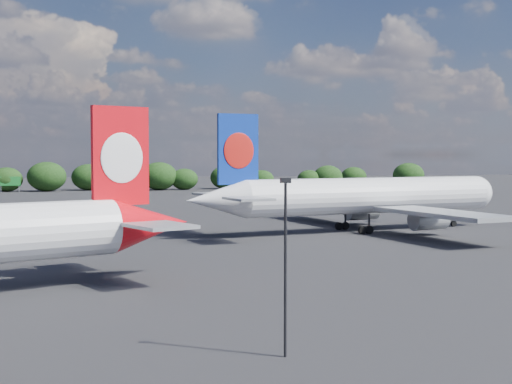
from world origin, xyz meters
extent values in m
plane|color=black|center=(0.00, 60.00, 0.00)|extent=(500.00, 500.00, 0.00)
cone|color=red|center=(8.83, 22.27, 4.72)|extent=(8.79, 7.27, 4.72)
cube|color=red|center=(6.22, 21.17, 10.76)|extent=(4.97, 2.44, 8.50)
ellipsoid|color=white|center=(6.33, 20.91, 10.59)|extent=(3.73, 1.71, 4.34)
ellipsoid|color=white|center=(6.11, 21.43, 10.59)|extent=(3.73, 1.71, 4.34)
cube|color=gray|center=(9.10, 16.75, 5.10)|extent=(6.11, 6.86, 0.28)
cube|color=gray|center=(5.09, 26.33, 5.10)|extent=(6.11, 6.86, 0.28)
cylinder|color=white|center=(42.45, 53.18, 5.08)|extent=(38.83, 12.54, 5.08)
sphere|color=white|center=(61.37, 56.96, 5.08)|extent=(5.97, 5.97, 5.08)
cone|color=white|center=(19.55, 48.60, 5.08)|extent=(8.96, 6.57, 5.08)
cube|color=#0E2F9A|center=(22.53, 49.20, 11.58)|extent=(5.58, 1.59, 9.14)
ellipsoid|color=red|center=(22.59, 48.90, 11.39)|extent=(4.22, 1.04, 4.67)
ellipsoid|color=red|center=(22.47, 49.50, 11.39)|extent=(4.22, 1.04, 4.67)
cube|color=gray|center=(22.63, 43.52, 5.48)|extent=(5.67, 6.87, 0.30)
cube|color=gray|center=(20.44, 54.48, 5.48)|extent=(5.67, 6.87, 0.30)
cube|color=gray|center=(47.03, 40.63, 3.45)|extent=(10.45, 21.21, 0.56)
cube|color=gray|center=(41.85, 66.52, 3.45)|extent=(10.45, 21.21, 0.56)
cylinder|color=gray|center=(48.02, 46.01, 2.13)|extent=(5.52, 3.68, 2.74)
cube|color=gray|center=(48.02, 46.01, 2.84)|extent=(2.25, 0.74, 1.22)
cylinder|color=gray|center=(44.84, 61.94, 2.13)|extent=(5.52, 3.68, 2.74)
cube|color=gray|center=(44.84, 61.94, 2.84)|extent=(2.25, 0.74, 1.22)
cylinder|color=black|center=(41.05, 49.79, 1.52)|extent=(0.33, 0.33, 2.54)
cylinder|color=black|center=(41.05, 49.79, 0.56)|extent=(1.18, 0.67, 1.12)
cylinder|color=black|center=(39.96, 49.58, 0.56)|extent=(1.18, 0.67, 1.12)
cylinder|color=black|center=(39.86, 55.77, 1.52)|extent=(0.33, 0.33, 2.54)
cylinder|color=black|center=(39.86, 55.77, 0.56)|extent=(1.18, 0.67, 1.12)
cylinder|color=black|center=(38.76, 55.55, 0.56)|extent=(1.18, 0.67, 1.12)
cylinder|color=black|center=(57.38, 56.16, 1.47)|extent=(0.29, 0.29, 2.54)
cylinder|color=black|center=(57.38, 56.16, 0.46)|extent=(0.97, 0.53, 0.91)
cylinder|color=black|center=(13.58, -4.77, 4.68)|extent=(0.16, 0.16, 9.35)
cube|color=black|center=(13.58, -4.77, 9.50)|extent=(0.55, 0.30, 0.28)
cube|color=#166E26|center=(-18.00, 176.00, 3.20)|extent=(6.00, 0.30, 2.60)
cylinder|color=gray|center=(-20.50, 176.00, 1.00)|extent=(0.20, 0.20, 2.00)
cylinder|color=gray|center=(-15.50, 176.00, 1.00)|extent=(0.20, 0.20, 2.00)
cube|color=gold|center=(12.00, 182.00, 4.00)|extent=(5.00, 0.30, 3.00)
cylinder|color=gray|center=(12.00, 182.00, 1.25)|extent=(0.30, 0.30, 2.50)
ellipsoid|color=black|center=(-19.24, 179.54, 3.58)|extent=(9.32, 7.89, 7.17)
ellipsoid|color=black|center=(-7.82, 178.38, 4.39)|extent=(11.42, 9.66, 8.78)
ellipsoid|color=black|center=(4.34, 182.32, 4.02)|extent=(10.45, 8.84, 8.04)
ellipsoid|color=black|center=(12.75, 183.14, 3.15)|extent=(8.20, 6.94, 6.31)
ellipsoid|color=black|center=(25.32, 178.24, 4.30)|extent=(11.19, 9.47, 8.61)
ellipsoid|color=black|center=(33.18, 178.54, 3.29)|extent=(8.55, 7.24, 6.58)
ellipsoid|color=black|center=(46.55, 181.40, 3.64)|extent=(9.47, 8.02, 7.29)
ellipsoid|color=black|center=(57.46, 176.55, 3.02)|extent=(7.85, 6.64, 6.04)
ellipsoid|color=black|center=(73.22, 177.02, 2.98)|extent=(7.76, 6.56, 5.97)
ellipsoid|color=black|center=(79.57, 176.97, 3.71)|extent=(9.66, 8.17, 7.43)
ellipsoid|color=black|center=(90.95, 183.39, 3.40)|extent=(8.84, 7.48, 6.80)
ellipsoid|color=black|center=(107.53, 176.27, 4.10)|extent=(10.65, 9.01, 8.19)
camera|label=1|loc=(3.23, -41.09, 10.86)|focal=50.00mm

